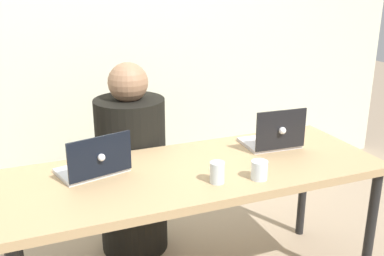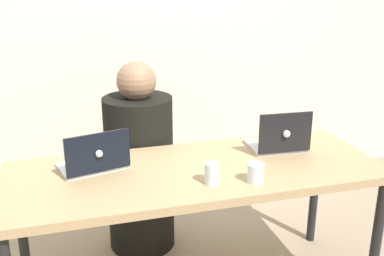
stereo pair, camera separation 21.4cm
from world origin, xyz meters
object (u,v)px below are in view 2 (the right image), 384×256
at_px(laptop_back_right, 279,141).
at_px(water_glass_center, 212,175).
at_px(laptop_back_left, 94,161).
at_px(water_glass_right, 256,174).
at_px(person_at_center, 140,168).

relative_size(laptop_back_right, water_glass_center, 3.04).
bearing_deg(water_glass_center, laptop_back_left, 149.02).
bearing_deg(laptop_back_left, laptop_back_right, 165.48).
bearing_deg(water_glass_right, laptop_back_right, 49.94).
bearing_deg(laptop_back_left, water_glass_center, 134.80).
bearing_deg(laptop_back_left, person_at_center, -136.87).
relative_size(water_glass_right, water_glass_center, 0.90).
bearing_deg(water_glass_right, laptop_back_left, 154.08).
xyz_separation_m(laptop_back_right, water_glass_center, (-0.46, -0.29, -0.01)).
relative_size(person_at_center, laptop_back_right, 3.90).
height_order(laptop_back_right, water_glass_center, laptop_back_right).
height_order(person_at_center, water_glass_right, person_at_center).
height_order(laptop_back_left, water_glass_right, laptop_back_left).
xyz_separation_m(person_at_center, laptop_back_left, (-0.28, -0.44, 0.25)).
xyz_separation_m(person_at_center, water_glass_center, (0.20, -0.73, 0.25)).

